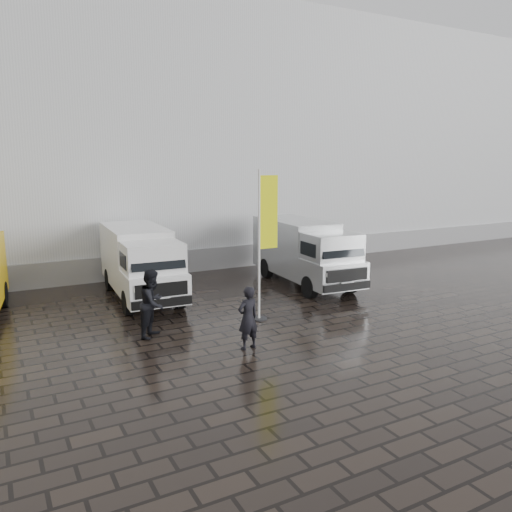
# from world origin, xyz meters

# --- Properties ---
(ground) EXTENTS (120.00, 120.00, 0.00)m
(ground) POSITION_xyz_m (0.00, 0.00, 0.00)
(ground) COLOR black
(ground) RESTS_ON ground
(exhibition_hall) EXTENTS (44.00, 16.00, 12.00)m
(exhibition_hall) POSITION_xyz_m (2.00, 16.00, 6.00)
(exhibition_hall) COLOR silver
(exhibition_hall) RESTS_ON ground
(hall_plinth) EXTENTS (44.00, 0.15, 1.00)m
(hall_plinth) POSITION_xyz_m (2.00, 7.95, 0.50)
(hall_plinth) COLOR gray
(hall_plinth) RESTS_ON ground
(van_white) EXTENTS (2.22, 5.82, 2.48)m
(van_white) POSITION_xyz_m (-2.85, 4.70, 1.24)
(van_white) COLOR white
(van_white) RESTS_ON ground
(van_silver) EXTENTS (2.32, 5.88, 2.49)m
(van_silver) POSITION_xyz_m (3.40, 3.63, 1.25)
(van_silver) COLOR #B0B3B5
(van_silver) RESTS_ON ground
(flagpole) EXTENTS (0.88, 0.50, 4.58)m
(flagpole) POSITION_xyz_m (-0.16, 0.56, 2.53)
(flagpole) COLOR black
(flagpole) RESTS_ON ground
(wheelie_bin) EXTENTS (0.68, 0.68, 0.96)m
(wheelie_bin) POSITION_xyz_m (4.76, 7.52, 0.48)
(wheelie_bin) COLOR black
(wheelie_bin) RESTS_ON ground
(person_front) EXTENTS (0.66, 0.49, 1.66)m
(person_front) POSITION_xyz_m (-1.78, -1.49, 0.83)
(person_front) COLOR black
(person_front) RESTS_ON ground
(person_tent) EXTENTS (1.15, 1.17, 1.90)m
(person_tent) POSITION_xyz_m (-3.65, 0.61, 0.95)
(person_tent) COLOR black
(person_tent) RESTS_ON ground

